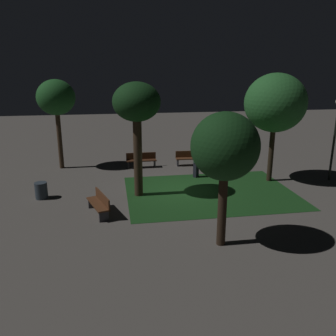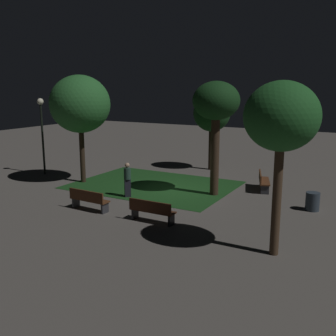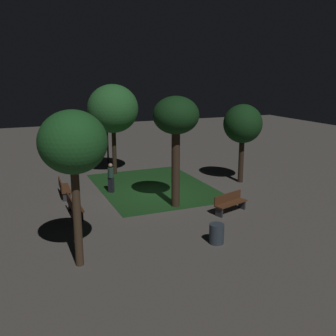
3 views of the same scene
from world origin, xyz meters
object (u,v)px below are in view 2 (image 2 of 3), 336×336
(bench_back_row, at_px, (89,199))
(tree_right_canopy, at_px, (281,119))
(tree_left_canopy, at_px, (216,105))
(trash_bin, at_px, (313,201))
(tree_back_right, at_px, (80,104))
(tree_lawn_side, at_px, (212,114))
(bench_by_lamp, at_px, (152,210))
(bench_front_left, at_px, (263,180))
(pedestrian, at_px, (127,179))
(lamp_post_plaza_west, at_px, (42,123))

(bench_back_row, bearing_deg, tree_right_canopy, -4.56)
(tree_left_canopy, xyz_separation_m, trash_bin, (4.48, -0.29, -3.84))
(tree_right_canopy, bearing_deg, tree_back_right, 159.05)
(bench_back_row, distance_m, tree_lawn_side, 10.50)
(bench_by_lamp, height_order, trash_bin, bench_by_lamp)
(trash_bin, bearing_deg, tree_back_right, -176.13)
(bench_front_left, bearing_deg, tree_right_canopy, -71.66)
(tree_right_canopy, height_order, trash_bin, tree_right_canopy)
(tree_left_canopy, relative_size, pedestrian, 3.27)
(tree_left_canopy, distance_m, tree_lawn_side, 5.82)
(tree_lawn_side, xyz_separation_m, lamp_post_plaza_west, (-7.94, -5.91, -0.42))
(tree_right_canopy, bearing_deg, trash_bin, 86.89)
(trash_bin, bearing_deg, tree_left_canopy, 176.26)
(bench_by_lamp, distance_m, pedestrian, 3.76)
(trash_bin, bearing_deg, bench_front_left, 140.37)
(bench_back_row, relative_size, tree_left_canopy, 0.35)
(lamp_post_plaza_west, bearing_deg, tree_lawn_side, 36.70)
(bench_by_lamp, relative_size, lamp_post_plaza_west, 0.41)
(tree_back_right, xyz_separation_m, lamp_post_plaza_west, (-3.26, 0.40, -1.13))
(bench_back_row, relative_size, lamp_post_plaza_west, 0.42)
(tree_right_canopy, xyz_separation_m, tree_lawn_side, (-6.61, 10.64, -0.73))
(trash_bin, bearing_deg, tree_lawn_side, 141.19)
(bench_front_left, relative_size, tree_right_canopy, 0.36)
(lamp_post_plaza_west, bearing_deg, bench_front_left, 12.23)
(tree_back_right, xyz_separation_m, tree_lawn_side, (4.68, 6.32, -0.70))
(bench_back_row, xyz_separation_m, tree_right_canopy, (7.79, -0.62, 3.66))
(tree_left_canopy, bearing_deg, bench_by_lamp, -96.49)
(tree_back_right, height_order, tree_lawn_side, tree_back_right)
(tree_lawn_side, relative_size, pedestrian, 2.83)
(trash_bin, height_order, pedestrian, pedestrian)
(bench_by_lamp, distance_m, lamp_post_plaza_west, 10.91)
(tree_lawn_side, bearing_deg, tree_right_canopy, -58.16)
(tree_left_canopy, distance_m, trash_bin, 5.91)
(bench_by_lamp, height_order, tree_back_right, tree_back_right)
(tree_right_canopy, distance_m, lamp_post_plaza_west, 15.33)
(tree_right_canopy, height_order, pedestrian, tree_right_canopy)
(pedestrian, bearing_deg, lamp_post_plaza_west, 166.87)
(tree_right_canopy, bearing_deg, tree_left_canopy, 127.94)
(tree_right_canopy, bearing_deg, lamp_post_plaza_west, 162.00)
(bench_front_left, xyz_separation_m, pedestrian, (-5.12, -4.26, 0.37))
(tree_left_canopy, bearing_deg, trash_bin, -3.74)
(pedestrian, bearing_deg, tree_back_right, 161.80)
(bench_back_row, relative_size, tree_back_right, 0.32)
(tree_lawn_side, bearing_deg, tree_left_canopy, -65.42)
(bench_front_left, relative_size, tree_back_right, 0.33)
(tree_back_right, height_order, lamp_post_plaza_west, tree_back_right)
(tree_right_canopy, distance_m, trash_bin, 6.34)
(tree_lawn_side, height_order, trash_bin, tree_lawn_side)
(lamp_post_plaza_west, bearing_deg, trash_bin, 1.46)
(tree_back_right, height_order, tree_right_canopy, tree_back_right)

